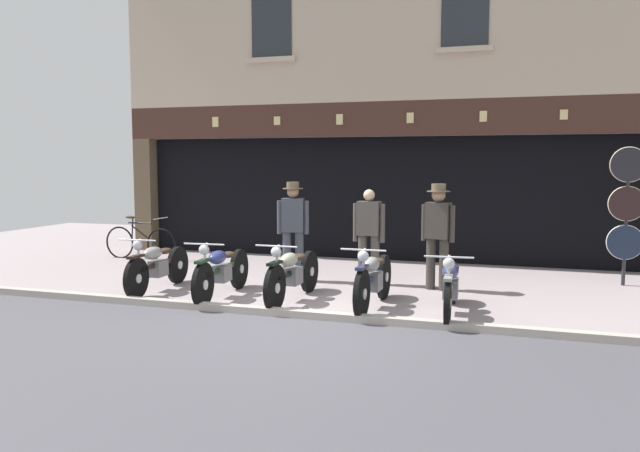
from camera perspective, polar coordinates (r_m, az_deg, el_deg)
ground at (r=7.63m, az=-5.52°, el=-10.30°), size 23.52×22.00×0.18m
shop_facade at (r=14.98m, az=6.64°, el=4.70°), size 11.82×4.42×6.74m
motorcycle_left at (r=10.48m, az=-14.50°, el=-3.44°), size 0.62×1.94×0.91m
motorcycle_center_left at (r=9.78m, az=-8.90°, el=-3.95°), size 0.62×2.05×0.92m
motorcycle_center at (r=9.41m, az=-2.49°, el=-4.25°), size 0.62×2.07×0.92m
motorcycle_center_right at (r=8.98m, az=4.85°, el=-4.72°), size 0.62×1.99×0.93m
motorcycle_right at (r=8.78m, az=11.74°, el=-5.22°), size 0.62×2.00×0.90m
salesman_left at (r=11.01m, az=-2.46°, el=0.04°), size 0.55×0.35×1.73m
shopkeeper_center at (r=10.69m, az=4.44°, el=-0.56°), size 0.56×0.26×1.61m
salesman_right at (r=10.34m, az=10.62°, el=-0.41°), size 0.55×0.37×1.72m
tyre_sign_pole at (r=11.66m, az=26.01°, el=1.70°), size 0.59×0.06×2.33m
advert_board_near at (r=13.93m, az=-1.87°, el=4.93°), size 0.69×0.03×0.91m
leaning_bicycle at (r=13.99m, az=-15.98°, el=-1.38°), size 1.76×0.50×0.94m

